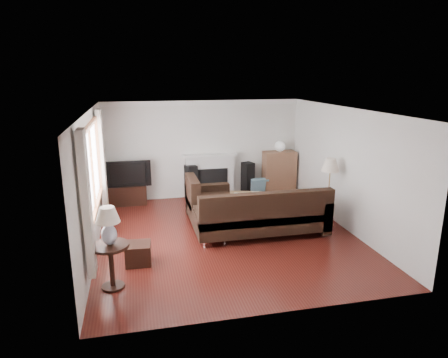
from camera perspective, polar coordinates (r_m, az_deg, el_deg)
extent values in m
cube|color=#501811|center=(8.09, 0.47, -8.09)|extent=(5.10, 5.60, 0.04)
cube|color=white|center=(7.47, 0.51, 9.84)|extent=(5.10, 5.60, 0.04)
cube|color=silver|center=(10.32, -2.99, 4.22)|extent=(5.00, 0.04, 2.50)
cube|color=silver|center=(5.17, 7.47, -6.88)|extent=(5.00, 0.04, 2.50)
cube|color=silver|center=(7.54, -18.35, -0.54)|extent=(0.04, 5.50, 2.50)
cube|color=silver|center=(8.59, 16.96, 1.40)|extent=(0.04, 5.50, 2.50)
cube|color=brown|center=(7.27, -18.29, 1.35)|extent=(0.12, 2.74, 1.54)
cube|color=beige|center=(5.85, -19.00, -3.45)|extent=(0.10, 0.35, 2.10)
cube|color=beige|center=(8.78, -17.01, 2.68)|extent=(0.10, 0.35, 2.10)
cube|color=white|center=(10.39, -2.02, 0.48)|extent=(1.40, 0.26, 1.15)
cube|color=black|center=(10.18, -13.75, -2.19)|extent=(0.97, 0.44, 0.49)
imported|color=black|center=(10.03, -13.57, 0.89)|extent=(1.10, 0.14, 0.64)
cube|color=black|center=(10.24, -4.72, -0.50)|extent=(0.33, 0.36, 0.90)
cube|color=black|center=(10.55, 3.41, -0.02)|extent=(0.33, 0.36, 0.90)
cube|color=brown|center=(10.76, 7.86, 0.89)|extent=(0.84, 0.40, 1.16)
sphere|color=white|center=(10.61, 7.99, 4.64)|extent=(0.27, 0.27, 0.27)
cube|color=black|center=(8.03, 5.28, -4.77)|extent=(2.87, 2.10, 0.93)
cube|color=olive|center=(9.43, 3.45, -3.38)|extent=(1.17, 0.87, 0.41)
cube|color=black|center=(7.08, -12.14, -10.36)|extent=(0.45, 0.45, 0.36)
cube|color=#C38E43|center=(8.69, 14.71, -1.85)|extent=(0.48, 0.48, 1.46)
cube|color=black|center=(6.36, -15.76, -11.89)|extent=(0.56, 0.56, 0.70)
cube|color=silver|center=(6.11, -16.18, -6.51)|extent=(0.36, 0.36, 0.58)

